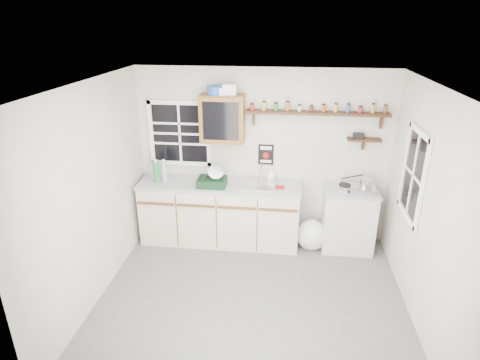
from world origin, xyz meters
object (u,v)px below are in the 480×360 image
(right_cabinet, at_px, (348,219))
(spice_shelf, at_px, (317,112))
(main_cabinet, at_px, (220,212))
(dish_rack, at_px, (213,180))
(upper_cabinet, at_px, (222,118))
(hotplate, at_px, (355,188))

(right_cabinet, distance_m, spice_shelf, 1.58)
(main_cabinet, relative_size, dish_rack, 5.86)
(main_cabinet, bearing_deg, right_cabinet, 0.79)
(upper_cabinet, xyz_separation_m, hotplate, (1.84, -0.14, -0.88))
(main_cabinet, distance_m, right_cabinet, 1.84)
(dish_rack, distance_m, hotplate, 1.95)
(hotplate, bearing_deg, main_cabinet, -173.21)
(main_cabinet, xyz_separation_m, right_cabinet, (1.83, 0.03, -0.01))
(upper_cabinet, bearing_deg, spice_shelf, 3.12)
(upper_cabinet, relative_size, hotplate, 1.14)
(dish_rack, bearing_deg, main_cabinet, 54.98)
(upper_cabinet, relative_size, spice_shelf, 0.34)
(dish_rack, bearing_deg, spice_shelf, 13.08)
(dish_rack, height_order, hotplate, dish_rack)
(upper_cabinet, height_order, dish_rack, upper_cabinet)
(upper_cabinet, bearing_deg, main_cabinet, -103.68)
(upper_cabinet, height_order, spice_shelf, upper_cabinet)
(main_cabinet, relative_size, spice_shelf, 1.21)
(hotplate, bearing_deg, dish_rack, -170.26)
(upper_cabinet, bearing_deg, right_cabinet, -3.76)
(spice_shelf, xyz_separation_m, hotplate, (0.57, -0.21, -0.98))
(dish_rack, relative_size, hotplate, 0.69)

